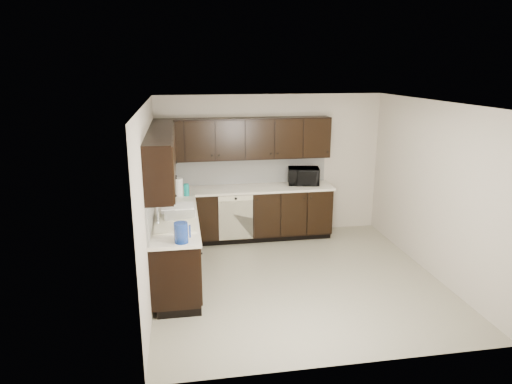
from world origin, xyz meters
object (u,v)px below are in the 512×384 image
at_px(blue_pitcher, 181,233).
at_px(microwave, 303,176).
at_px(toaster_oven, 171,185).
at_px(sink, 176,228).
at_px(storage_bin, 178,212).

bearing_deg(blue_pitcher, microwave, 24.76).
relative_size(microwave, toaster_oven, 1.76).
relative_size(sink, microwave, 1.53).
height_order(toaster_oven, blue_pitcher, blue_pitcher).
bearing_deg(sink, microwave, 38.40).
distance_m(sink, blue_pitcher, 0.72).
distance_m(toaster_oven, blue_pitcher, 2.39).
bearing_deg(toaster_oven, blue_pitcher, -109.01).
distance_m(sink, toaster_oven, 1.71).
distance_m(microwave, storage_bin, 2.67).
height_order(microwave, storage_bin, microwave).
relative_size(sink, toaster_oven, 2.68).
xyz_separation_m(sink, microwave, (2.23, 1.77, 0.21)).
distance_m(sink, microwave, 2.86).
relative_size(microwave, blue_pitcher, 2.17).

